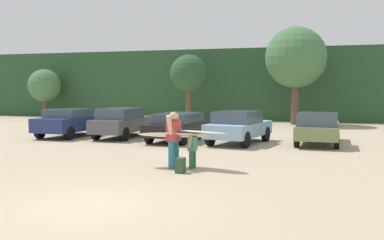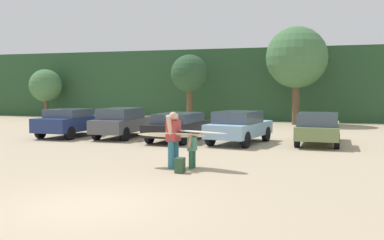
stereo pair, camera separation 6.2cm
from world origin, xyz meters
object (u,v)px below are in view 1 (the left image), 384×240
object	(u,v)px
parked_car_navy	(70,122)
parked_car_olive_green	(318,128)
person_adult	(174,136)
person_child	(193,147)
surfboard_white	(197,132)
parked_car_dark_gray	(123,122)
surfboard_cream	(172,135)
parked_car_black	(178,125)
backpack_dropped	(180,165)
parked_car_sky_blue	(239,126)

from	to	relation	value
parked_car_navy	parked_car_olive_green	distance (m)	12.46
person_adult	person_child	xyz separation A→B (m)	(0.60, 0.06, -0.34)
person_adult	surfboard_white	bearing A→B (deg)	-160.97
surfboard_white	parked_car_dark_gray	bearing A→B (deg)	-34.35
parked_car_dark_gray	surfboard_white	xyz separation A→B (m)	(6.04, -7.24, 0.35)
parked_car_navy	person_adult	size ratio (longest dim) A/B	2.36
surfboard_cream	parked_car_black	bearing A→B (deg)	-78.78
backpack_dropped	parked_car_sky_blue	bearing A→B (deg)	87.13
parked_car_dark_gray	parked_car_olive_green	distance (m)	9.61
parked_car_sky_blue	surfboard_cream	distance (m)	6.67
surfboard_white	parked_car_olive_green	bearing A→B (deg)	-100.41
parked_car_sky_blue	backpack_dropped	distance (m)	7.40
parked_car_dark_gray	parked_car_black	bearing A→B (deg)	-97.95
parked_car_dark_gray	parked_car_black	world-z (taller)	parked_car_dark_gray
person_adult	backpack_dropped	world-z (taller)	person_adult
person_child	surfboard_cream	distance (m)	0.77
person_child	parked_car_olive_green	bearing A→B (deg)	-108.43
person_child	surfboard_white	size ratio (longest dim) A/B	0.53
surfboard_white	backpack_dropped	size ratio (longest dim) A/B	4.98
backpack_dropped	person_child	bearing A→B (deg)	79.63
parked_car_sky_blue	surfboard_white	bearing A→B (deg)	-169.95
parked_car_dark_gray	backpack_dropped	world-z (taller)	parked_car_dark_gray
parked_car_navy	parked_car_olive_green	world-z (taller)	parked_car_olive_green
parked_car_sky_blue	person_adult	xyz separation A→B (m)	(-0.83, -6.65, 0.21)
person_child	surfboard_cream	bearing A→B (deg)	10.40
parked_car_navy	person_adult	xyz separation A→B (m)	(8.17, -7.00, 0.23)
parked_car_dark_gray	parked_car_olive_green	xyz separation A→B (m)	(9.61, 0.00, -0.05)
parked_car_olive_green	person_adult	size ratio (longest dim) A/B	2.61
parked_car_navy	person_adult	world-z (taller)	person_adult
parked_car_navy	surfboard_white	bearing A→B (deg)	-124.62
parked_car_olive_green	person_child	bearing A→B (deg)	154.53
surfboard_cream	parked_car_navy	bearing A→B (deg)	-46.41
parked_car_sky_blue	parked_car_black	bearing A→B (deg)	96.66
surfboard_cream	backpack_dropped	size ratio (longest dim) A/B	5.10
parked_car_dark_gray	parked_car_sky_blue	bearing A→B (deg)	-95.71
parked_car_dark_gray	surfboard_white	bearing A→B (deg)	-139.12
parked_car_black	parked_car_sky_blue	xyz separation A→B (m)	(2.98, -0.23, 0.06)
parked_car_navy	parked_car_sky_blue	xyz separation A→B (m)	(9.00, -0.35, 0.02)
parked_car_sky_blue	person_child	size ratio (longest dim) A/B	3.70
parked_car_black	surfboard_white	distance (m)	7.34
parked_car_sky_blue	surfboard_cream	world-z (taller)	parked_car_sky_blue
parked_car_sky_blue	surfboard_cream	bearing A→B (deg)	-176.73
parked_car_dark_gray	person_child	xyz separation A→B (m)	(5.92, -7.31, -0.14)
surfboard_cream	surfboard_white	world-z (taller)	surfboard_white
parked_car_olive_green	backpack_dropped	xyz separation A→B (m)	(-3.83, -8.10, -0.54)
person_child	parked_car_dark_gray	bearing A→B (deg)	-42.69
parked_car_dark_gray	parked_car_navy	bearing A→B (deg)	98.64
parked_car_navy	backpack_dropped	xyz separation A→B (m)	(8.63, -7.71, -0.55)
parked_car_olive_green	surfboard_white	size ratio (longest dim) A/B	2.07
parked_car_sky_blue	surfboard_cream	xyz separation A→B (m)	(-0.90, -6.61, 0.24)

